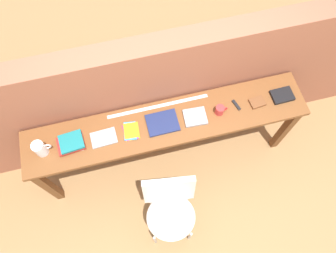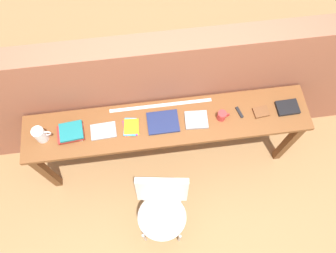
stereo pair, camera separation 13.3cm
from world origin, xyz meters
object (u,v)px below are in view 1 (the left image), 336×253
at_px(book_open_centre, 162,123).
at_px(pitcher_white, 40,149).
at_px(pamphlet_pile_colourful, 131,131).
at_px(book_repair_rightmost, 282,95).
at_px(book_stack_leftmost, 71,143).
at_px(magazine_cycling, 104,138).
at_px(chair_white_moulded, 170,208).
at_px(leather_journal_brown, 257,102).
at_px(mug, 220,110).
at_px(multitool_folded, 236,105).

bearing_deg(book_open_centre, pitcher_white, -179.55).
relative_size(pitcher_white, pamphlet_pile_colourful, 1.02).
height_order(pamphlet_pile_colourful, book_repair_rightmost, book_repair_rightmost).
bearing_deg(book_stack_leftmost, magazine_cycling, -1.88).
bearing_deg(chair_white_moulded, leather_journal_brown, 33.95).
xyz_separation_m(pitcher_white, pamphlet_pile_colourful, (0.74, 0.00, -0.07)).
bearing_deg(magazine_cycling, book_stack_leftmost, 175.59).
bearing_deg(pitcher_white, book_open_centre, 0.76).
bearing_deg(book_repair_rightmost, mug, -179.59).
xyz_separation_m(pitcher_white, book_open_centre, (1.02, 0.01, -0.07)).
distance_m(multitool_folded, book_repair_rightmost, 0.43).
bearing_deg(chair_white_moulded, pitcher_white, 145.32).
bearing_deg(leather_journal_brown, mug, 175.50).
bearing_deg(chair_white_moulded, pamphlet_pile_colourful, 106.11).
bearing_deg(multitool_folded, book_stack_leftmost, -179.35).
xyz_separation_m(book_stack_leftmost, book_open_centre, (0.78, 0.01, -0.03)).
height_order(chair_white_moulded, pamphlet_pile_colourful, pamphlet_pile_colourful).
xyz_separation_m(magazine_cycling, leather_journal_brown, (1.38, 0.00, 0.00)).
bearing_deg(leather_journal_brown, book_repair_rightmost, -3.08).
distance_m(chair_white_moulded, book_open_centre, 0.76).
bearing_deg(chair_white_moulded, mug, 46.57).
relative_size(book_stack_leftmost, multitool_folded, 2.10).
bearing_deg(magazine_cycling, pamphlet_pile_colourful, -1.32).
bearing_deg(pitcher_white, magazine_cycling, -0.23).
xyz_separation_m(magazine_cycling, book_repair_rightmost, (1.62, 0.02, 0.01)).
height_order(pamphlet_pile_colourful, mug, mug).
xyz_separation_m(pitcher_white, magazine_cycling, (0.51, -0.00, -0.07)).
bearing_deg(leather_journal_brown, chair_white_moulded, -151.74).
height_order(multitool_folded, book_repair_rightmost, book_repair_rightmost).
bearing_deg(magazine_cycling, multitool_folded, -1.31).
relative_size(book_stack_leftmost, pamphlet_pile_colourful, 1.28).
bearing_deg(book_repair_rightmost, pamphlet_pile_colourful, 179.07).
height_order(book_open_centre, leather_journal_brown, leather_journal_brown).
distance_m(pamphlet_pile_colourful, multitool_folded, 0.96).
xyz_separation_m(chair_white_moulded, pitcher_white, (-0.93, 0.64, 0.43)).
relative_size(pitcher_white, book_open_centre, 0.68).
xyz_separation_m(pamphlet_pile_colourful, multitool_folded, (0.96, 0.02, 0.00)).
height_order(magazine_cycling, pamphlet_pile_colourful, same).
height_order(magazine_cycling, book_repair_rightmost, book_repair_rightmost).
xyz_separation_m(book_stack_leftmost, magazine_cycling, (0.27, -0.01, -0.03)).
bearing_deg(mug, multitool_folded, 9.71).
relative_size(multitool_folded, book_repair_rightmost, 0.57).
height_order(chair_white_moulded, mug, mug).
bearing_deg(multitool_folded, magazine_cycling, -178.78).
xyz_separation_m(pamphlet_pile_colourful, mug, (0.79, -0.01, 0.04)).
bearing_deg(chair_white_moulded, book_open_centre, 81.80).
bearing_deg(leather_journal_brown, pitcher_white, 174.38).
distance_m(magazine_cycling, leather_journal_brown, 1.38).
bearing_deg(book_open_centre, pamphlet_pile_colourful, -178.12).
distance_m(book_stack_leftmost, multitool_folded, 1.46).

